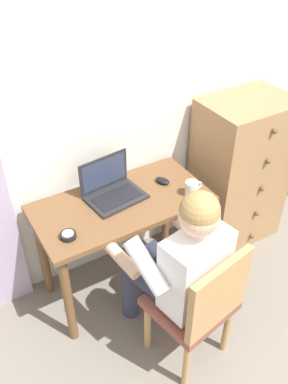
# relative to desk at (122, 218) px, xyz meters

# --- Properties ---
(wall_back) EXTENTS (4.80, 0.05, 2.50)m
(wall_back) POSITION_rel_desk_xyz_m (0.29, 0.34, 0.64)
(wall_back) COLOR silver
(wall_back) RESTS_ON ground_plane
(desk) EXTENTS (1.08, 0.55, 0.74)m
(desk) POSITION_rel_desk_xyz_m (0.00, 0.00, 0.00)
(desk) COLOR brown
(desk) RESTS_ON ground_plane
(dresser) EXTENTS (0.63, 0.48, 1.14)m
(dresser) POSITION_rel_desk_xyz_m (1.02, 0.06, -0.04)
(dresser) COLOR #9E754C
(dresser) RESTS_ON ground_plane
(chair) EXTENTS (0.49, 0.47, 0.87)m
(chair) POSITION_rel_desk_xyz_m (0.09, -0.70, -0.13)
(chair) COLOR brown
(chair) RESTS_ON ground_plane
(person_seated) EXTENTS (0.60, 0.63, 1.19)m
(person_seated) POSITION_rel_desk_xyz_m (0.06, -0.53, 0.05)
(person_seated) COLOR #33384C
(person_seated) RESTS_ON ground_plane
(laptop) EXTENTS (0.37, 0.29, 0.24)m
(laptop) POSITION_rel_desk_xyz_m (-0.02, 0.08, 0.18)
(laptop) COLOR #232326
(laptop) RESTS_ON desk
(computer_mouse) EXTENTS (0.09, 0.12, 0.03)m
(computer_mouse) POSITION_rel_desk_xyz_m (0.32, 0.04, 0.15)
(computer_mouse) COLOR black
(computer_mouse) RESTS_ON desk
(desk_clock) EXTENTS (0.09, 0.09, 0.03)m
(desk_clock) POSITION_rel_desk_xyz_m (-0.40, -0.13, 0.14)
(desk_clock) COLOR black
(desk_clock) RESTS_ON desk
(coffee_mug) EXTENTS (0.12, 0.08, 0.09)m
(coffee_mug) POSITION_rel_desk_xyz_m (0.41, -0.16, 0.18)
(coffee_mug) COLOR silver
(coffee_mug) RESTS_ON desk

